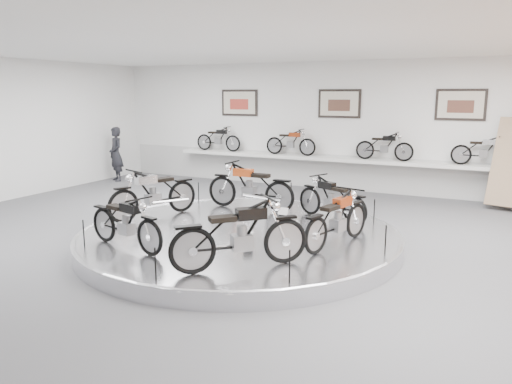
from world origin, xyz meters
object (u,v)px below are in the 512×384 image
at_px(bike_d, 125,222).
at_px(visitor, 116,154).
at_px(shelf, 335,159).
at_px(bike_a, 332,198).
at_px(bike_b, 250,186).
at_px(display_platform, 239,238).
at_px(bike_c, 154,193).
at_px(bike_f, 337,219).
at_px(bike_e, 240,234).

distance_m(bike_d, visitor, 9.13).
distance_m(shelf, bike_a, 4.97).
bearing_deg(bike_d, bike_b, 93.89).
relative_size(display_platform, bike_c, 3.39).
bearing_deg(bike_c, bike_b, 156.55).
height_order(bike_b, bike_f, bike_b).
bearing_deg(bike_e, bike_f, 15.82).
xyz_separation_m(bike_a, visitor, (-8.80, 3.18, 0.16)).
distance_m(bike_e, visitor, 10.84).
xyz_separation_m(bike_a, bike_c, (-3.61, -1.49, 0.08)).
xyz_separation_m(bike_b, bike_f, (2.70, -1.88, -0.06)).
xyz_separation_m(bike_b, bike_c, (-1.57, -1.63, -0.01)).
xyz_separation_m(bike_b, visitor, (-6.76, 3.04, 0.08)).
bearing_deg(bike_f, display_platform, 101.61).
distance_m(bike_d, bike_f, 3.77).
xyz_separation_m(bike_c, visitor, (-5.19, 4.67, 0.08)).
bearing_deg(bike_a, bike_d, 77.72).
xyz_separation_m(display_platform, bike_a, (1.40, 1.64, 0.63)).
distance_m(bike_b, bike_e, 4.10).
bearing_deg(bike_e, bike_d, 133.25).
height_order(display_platform, bike_d, bike_d).
bearing_deg(visitor, display_platform, -4.04).
distance_m(bike_e, bike_f, 2.10).
bearing_deg(bike_b, bike_e, 115.09).
relative_size(bike_d, visitor, 0.88).
xyz_separation_m(bike_c, bike_f, (4.27, -0.26, -0.05)).
distance_m(shelf, visitor, 7.57).
relative_size(shelf, bike_b, 5.75).
relative_size(bike_e, visitor, 1.02).
height_order(shelf, bike_c, bike_c).
distance_m(shelf, bike_c, 6.63).
height_order(display_platform, bike_e, bike_e).
bearing_deg(display_platform, visitor, 146.93).
xyz_separation_m(shelf, bike_c, (-2.21, -6.25, -0.15)).
distance_m(display_platform, shelf, 6.46).
relative_size(shelf, bike_c, 5.83).
bearing_deg(bike_d, bike_c, 128.22).
bearing_deg(bike_b, visitor, -23.71).
xyz_separation_m(bike_e, bike_f, (1.00, 1.85, -0.06)).
relative_size(display_platform, visitor, 3.41).
relative_size(bike_c, bike_f, 1.10).
xyz_separation_m(display_platform, bike_b, (-0.64, 1.77, 0.71)).
height_order(bike_b, visitor, visitor).
distance_m(shelf, bike_b, 4.67).
height_order(bike_e, visitor, visitor).
height_order(bike_a, bike_d, bike_d).
xyz_separation_m(shelf, bike_b, (-0.64, -4.63, -0.14)).
distance_m(display_platform, bike_b, 2.02).
relative_size(bike_b, visitor, 1.02).
bearing_deg(bike_b, bike_c, 46.54).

